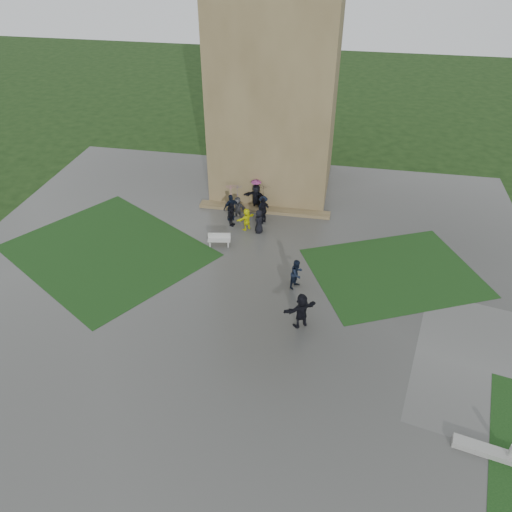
% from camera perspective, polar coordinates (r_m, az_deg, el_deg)
% --- Properties ---
extents(ground, '(120.00, 120.00, 0.00)m').
position_cam_1_polar(ground, '(25.91, -3.15, -6.32)').
color(ground, black).
extents(plaza, '(34.00, 34.00, 0.02)m').
position_cam_1_polar(plaza, '(27.40, -2.18, -3.61)').
color(plaza, '#3A3A38').
rests_on(plaza, ground).
extents(lawn_inset_left, '(14.10, 13.46, 0.01)m').
position_cam_1_polar(lawn_inset_left, '(31.55, -16.61, 0.57)').
color(lawn_inset_left, black).
rests_on(lawn_inset_left, plaza).
extents(lawn_inset_right, '(11.12, 10.15, 0.01)m').
position_cam_1_polar(lawn_inset_right, '(29.52, 15.47, -1.82)').
color(lawn_inset_right, black).
rests_on(lawn_inset_right, plaza).
extents(tower, '(8.00, 8.00, 18.00)m').
position_cam_1_polar(tower, '(35.19, 2.43, 21.58)').
color(tower, brown).
rests_on(tower, ground).
extents(tower_plinth, '(9.00, 0.80, 0.22)m').
position_cam_1_polar(tower_plinth, '(34.35, 0.95, 5.33)').
color(tower_plinth, brown).
rests_on(tower_plinth, plaza).
extents(bench, '(1.44, 0.67, 0.80)m').
position_cam_1_polar(bench, '(30.62, -4.23, 1.89)').
color(bench, '#AAAAA6').
rests_on(bench, plaza).
extents(visitor_cluster, '(3.27, 3.90, 2.57)m').
position_cam_1_polar(visitor_cluster, '(32.90, -0.87, 5.88)').
color(visitor_cluster, black).
rests_on(visitor_cluster, plaza).
extents(pedestrian_mid, '(0.84, 0.96, 1.71)m').
position_cam_1_polar(pedestrian_mid, '(27.01, 4.69, -2.03)').
color(pedestrian_mid, black).
rests_on(pedestrian_mid, plaza).
extents(pedestrian_near, '(1.82, 1.56, 1.92)m').
position_cam_1_polar(pedestrian_near, '(24.53, 5.21, -6.22)').
color(pedestrian_near, black).
rests_on(pedestrian_near, plaza).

